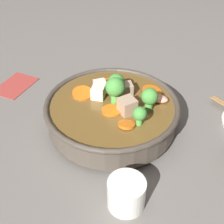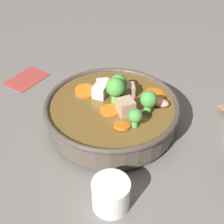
% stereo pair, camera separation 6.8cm
% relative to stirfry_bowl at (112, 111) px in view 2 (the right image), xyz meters
% --- Properties ---
extents(ground_plane, '(3.00, 3.00, 0.00)m').
position_rel_stirfry_bowl_xyz_m(ground_plane, '(0.00, -0.00, -0.04)').
color(ground_plane, slate).
extents(stirfry_bowl, '(0.29, 0.29, 0.12)m').
position_rel_stirfry_bowl_xyz_m(stirfry_bowl, '(0.00, 0.00, 0.00)').
color(stirfry_bowl, '#51473D').
rests_on(stirfry_bowl, ground_plane).
extents(tea_cup, '(0.07, 0.07, 0.06)m').
position_rel_stirfry_bowl_xyz_m(tea_cup, '(0.14, 0.15, -0.02)').
color(tea_cup, white).
rests_on(tea_cup, ground_plane).
extents(napkin, '(0.13, 0.10, 0.00)m').
position_rel_stirfry_bowl_xyz_m(napkin, '(0.04, -0.30, -0.04)').
color(napkin, '#A33833').
rests_on(napkin, ground_plane).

